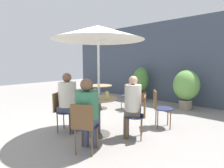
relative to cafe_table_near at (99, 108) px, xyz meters
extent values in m
plane|color=gray|center=(-0.23, 0.02, -0.55)|extent=(20.00, 20.00, 0.00)
cube|color=#3D4756|center=(-0.23, 3.86, 0.95)|extent=(10.00, 0.06, 3.00)
cylinder|color=#514C47|center=(0.00, 0.00, -0.54)|extent=(0.46, 0.46, 0.01)
cylinder|color=#514C47|center=(0.00, 0.00, -0.18)|extent=(0.06, 0.06, 0.72)
cylinder|color=#997F5B|center=(0.00, 0.00, 0.20)|extent=(0.75, 0.75, 0.02)
cylinder|color=#514C47|center=(-1.44, 1.45, -0.54)|extent=(0.46, 0.46, 0.01)
cylinder|color=#514C47|center=(-1.44, 1.45, -0.18)|extent=(0.06, 0.06, 0.72)
cylinder|color=#997F5B|center=(-1.44, 1.45, 0.20)|extent=(0.76, 0.76, 0.02)
cylinder|color=#232847|center=(-0.63, -0.36, -0.11)|extent=(0.42, 0.42, 0.02)
cylinder|color=brown|center=(-0.82, -0.30, -0.34)|extent=(0.02, 0.02, 0.43)
cylinder|color=brown|center=(-0.68, -0.54, -0.34)|extent=(0.02, 0.02, 0.43)
cylinder|color=brown|center=(-0.58, -0.17, -0.34)|extent=(0.02, 0.02, 0.43)
cylinder|color=brown|center=(-0.44, -0.41, -0.34)|extent=(0.02, 0.02, 0.43)
cube|color=brown|center=(-0.80, -0.45, 0.09)|extent=(0.20, 0.33, 0.39)
cylinder|color=#232847|center=(0.36, -0.63, -0.11)|extent=(0.42, 0.42, 0.02)
cylinder|color=brown|center=(0.30, -0.82, -0.34)|extent=(0.02, 0.02, 0.43)
cylinder|color=brown|center=(0.54, -0.68, -0.34)|extent=(0.02, 0.02, 0.43)
cylinder|color=brown|center=(0.17, -0.58, -0.34)|extent=(0.02, 0.02, 0.43)
cylinder|color=brown|center=(0.41, -0.44, -0.34)|extent=(0.02, 0.02, 0.43)
cube|color=brown|center=(0.45, -0.80, 0.09)|extent=(0.33, 0.20, 0.39)
cylinder|color=#232847|center=(0.63, 0.36, -0.11)|extent=(0.42, 0.42, 0.02)
cylinder|color=brown|center=(0.82, 0.30, -0.34)|extent=(0.02, 0.02, 0.43)
cylinder|color=brown|center=(0.68, 0.54, -0.34)|extent=(0.02, 0.02, 0.43)
cylinder|color=brown|center=(0.58, 0.17, -0.34)|extent=(0.02, 0.02, 0.43)
cylinder|color=brown|center=(0.44, 0.41, -0.34)|extent=(0.02, 0.02, 0.43)
cube|color=brown|center=(0.80, 0.45, 0.09)|extent=(0.20, 0.33, 0.39)
cylinder|color=#232847|center=(-2.18, 0.67, -0.11)|extent=(0.42, 0.42, 0.02)
cylinder|color=brown|center=(-2.06, 0.52, -0.34)|extent=(0.02, 0.02, 0.43)
cylinder|color=brown|center=(-2.03, 0.79, -0.34)|extent=(0.02, 0.02, 0.43)
cylinder|color=brown|center=(-2.33, 0.54, -0.34)|extent=(0.02, 0.02, 0.43)
cylinder|color=brown|center=(-2.31, 0.82, -0.34)|extent=(0.02, 0.02, 0.43)
cube|color=brown|center=(-1.99, 0.65, 0.09)|extent=(0.06, 0.36, 0.39)
cylinder|color=#232847|center=(-0.73, 1.96, -0.11)|extent=(0.42, 0.42, 0.02)
cylinder|color=brown|center=(-0.59, 1.83, -0.34)|extent=(0.02, 0.02, 0.43)
cylinder|color=brown|center=(-0.60, 2.10, -0.34)|extent=(0.02, 0.02, 0.43)
cylinder|color=brown|center=(-0.86, 1.81, -0.34)|extent=(0.02, 0.02, 0.43)
cylinder|color=brown|center=(-0.88, 2.09, -0.34)|extent=(0.02, 0.02, 0.43)
cube|color=brown|center=(-0.54, 1.97, 0.09)|extent=(0.05, 0.36, 0.39)
cylinder|color=#232847|center=(0.80, 1.24, -0.11)|extent=(0.42, 0.42, 0.02)
cylinder|color=brown|center=(0.61, 1.28, -0.34)|extent=(0.02, 0.02, 0.43)
cylinder|color=brown|center=(0.77, 1.05, -0.34)|extent=(0.02, 0.02, 0.43)
cylinder|color=brown|center=(0.83, 1.44, -0.34)|extent=(0.02, 0.02, 0.43)
cylinder|color=brown|center=(0.99, 1.21, -0.34)|extent=(0.02, 0.02, 0.43)
cube|color=brown|center=(0.65, 1.14, 0.09)|extent=(0.23, 0.31, 0.39)
cylinder|color=#42475B|center=(-0.43, -0.34, -0.34)|extent=(0.11, 0.11, 0.43)
cylinder|color=#42475B|center=(-0.52, -0.20, -0.34)|extent=(0.11, 0.11, 0.43)
cube|color=#42475B|center=(-0.60, -0.34, -0.05)|extent=(0.46, 0.44, 0.11)
cylinder|color=beige|center=(-0.60, -0.34, 0.26)|extent=(0.37, 0.37, 0.51)
sphere|color=brown|center=(-0.60, -0.34, 0.61)|extent=(0.19, 0.19, 0.19)
cylinder|color=#42475B|center=(0.34, -0.43, -0.34)|extent=(0.11, 0.11, 0.43)
cylinder|color=#42475B|center=(0.19, -0.51, -0.34)|extent=(0.11, 0.11, 0.43)
cube|color=#42475B|center=(0.34, -0.60, -0.05)|extent=(0.45, 0.47, 0.11)
cylinder|color=#337551|center=(0.34, -0.60, 0.23)|extent=(0.38, 0.38, 0.45)
sphere|color=brown|center=(0.34, -0.60, 0.56)|extent=(0.21, 0.21, 0.21)
cylinder|color=brown|center=(0.46, 0.34, -0.34)|extent=(0.10, 0.10, 0.43)
cylinder|color=brown|center=(0.53, 0.21, -0.34)|extent=(0.10, 0.10, 0.43)
cube|color=brown|center=(0.60, 0.34, -0.06)|extent=(0.40, 0.39, 0.10)
cylinder|color=beige|center=(0.60, 0.34, 0.24)|extent=(0.32, 0.32, 0.50)
sphere|color=tan|center=(0.60, 0.34, 0.58)|extent=(0.17, 0.17, 0.17)
cylinder|color=silver|center=(-0.17, 0.05, 0.29)|extent=(0.06, 0.06, 0.17)
cylinder|color=beige|center=(0.00, -0.17, 0.28)|extent=(0.07, 0.07, 0.15)
cylinder|color=#DBC65B|center=(0.16, 0.08, 0.28)|extent=(0.07, 0.07, 0.15)
cylinder|color=#93664C|center=(-1.13, 3.34, -0.38)|extent=(0.49, 0.49, 0.34)
ellipsoid|color=#427533|center=(-1.13, 3.34, 0.27)|extent=(0.61, 0.61, 0.95)
cylinder|color=slate|center=(0.63, 3.18, -0.40)|extent=(0.39, 0.39, 0.30)
ellipsoid|color=#609947|center=(0.63, 3.18, 0.22)|extent=(0.79, 0.79, 0.94)
cylinder|color=silver|center=(0.00, 0.00, 0.54)|extent=(0.04, 0.04, 2.17)
cone|color=silver|center=(0.00, 0.00, 1.48)|extent=(1.78, 1.78, 0.28)
camera|label=1|loc=(2.49, -2.40, 0.91)|focal=28.00mm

